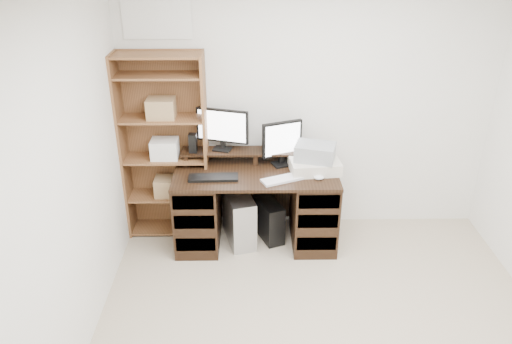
{
  "coord_description": "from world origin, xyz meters",
  "views": [
    {
      "loc": [
        -0.55,
        -2.46,
        2.79
      ],
      "look_at": [
        -0.5,
        1.43,
        0.85
      ],
      "focal_mm": 35.0,
      "sensor_mm": 36.0,
      "label": 1
    }
  ],
  "objects_px": {
    "tower_black": "(269,220)",
    "bookshelf": "(165,146)",
    "monitor_small": "(282,141)",
    "printer": "(314,165)",
    "desk": "(256,205)",
    "tower_silver": "(239,217)",
    "monitor_wide": "(222,127)"
  },
  "relations": [
    {
      "from": "monitor_small",
      "to": "printer",
      "type": "bearing_deg",
      "value": -47.49
    },
    {
      "from": "desk",
      "to": "tower_silver",
      "type": "relative_size",
      "value": 2.98
    },
    {
      "from": "tower_silver",
      "to": "bookshelf",
      "type": "xyz_separation_m",
      "value": [
        -0.69,
        0.21,
        0.67
      ]
    },
    {
      "from": "desk",
      "to": "monitor_wide",
      "type": "relative_size",
      "value": 3.07
    },
    {
      "from": "desk",
      "to": "bookshelf",
      "type": "distance_m",
      "value": 1.02
    },
    {
      "from": "monitor_wide",
      "to": "monitor_small",
      "type": "bearing_deg",
      "value": 8.31
    },
    {
      "from": "bookshelf",
      "to": "printer",
      "type": "bearing_deg",
      "value": -8.29
    },
    {
      "from": "desk",
      "to": "bookshelf",
      "type": "relative_size",
      "value": 0.83
    },
    {
      "from": "printer",
      "to": "tower_black",
      "type": "bearing_deg",
      "value": 169.14
    },
    {
      "from": "tower_silver",
      "to": "bookshelf",
      "type": "bearing_deg",
      "value": 148.08
    },
    {
      "from": "printer",
      "to": "bookshelf",
      "type": "height_order",
      "value": "bookshelf"
    },
    {
      "from": "monitor_wide",
      "to": "bookshelf",
      "type": "relative_size",
      "value": 0.27
    },
    {
      "from": "printer",
      "to": "monitor_wide",
      "type": "bearing_deg",
      "value": 159.42
    },
    {
      "from": "monitor_wide",
      "to": "monitor_small",
      "type": "height_order",
      "value": "monitor_wide"
    },
    {
      "from": "monitor_wide",
      "to": "tower_silver",
      "type": "xyz_separation_m",
      "value": [
        0.15,
        -0.23,
        -0.84
      ]
    },
    {
      "from": "desk",
      "to": "tower_black",
      "type": "height_order",
      "value": "desk"
    },
    {
      "from": "monitor_small",
      "to": "tower_black",
      "type": "bearing_deg",
      "value": -158.45
    },
    {
      "from": "printer",
      "to": "tower_silver",
      "type": "relative_size",
      "value": 0.89
    },
    {
      "from": "monitor_small",
      "to": "bookshelf",
      "type": "bearing_deg",
      "value": 155.88
    },
    {
      "from": "tower_black",
      "to": "bookshelf",
      "type": "relative_size",
      "value": 0.24
    },
    {
      "from": "tower_silver",
      "to": "bookshelf",
      "type": "height_order",
      "value": "bookshelf"
    },
    {
      "from": "monitor_wide",
      "to": "printer",
      "type": "height_order",
      "value": "monitor_wide"
    },
    {
      "from": "monitor_small",
      "to": "bookshelf",
      "type": "relative_size",
      "value": 0.24
    },
    {
      "from": "monitor_small",
      "to": "bookshelf",
      "type": "xyz_separation_m",
      "value": [
        -1.1,
        0.06,
        -0.06
      ]
    },
    {
      "from": "desk",
      "to": "monitor_small",
      "type": "height_order",
      "value": "monitor_small"
    },
    {
      "from": "monitor_wide",
      "to": "bookshelf",
      "type": "bearing_deg",
      "value": -160.24
    },
    {
      "from": "tower_silver",
      "to": "tower_black",
      "type": "relative_size",
      "value": 1.17
    },
    {
      "from": "monitor_wide",
      "to": "bookshelf",
      "type": "height_order",
      "value": "bookshelf"
    },
    {
      "from": "tower_black",
      "to": "bookshelf",
      "type": "bearing_deg",
      "value": 148.91
    },
    {
      "from": "monitor_small",
      "to": "printer",
      "type": "distance_m",
      "value": 0.37
    },
    {
      "from": "printer",
      "to": "tower_black",
      "type": "height_order",
      "value": "printer"
    },
    {
      "from": "monitor_small",
      "to": "monitor_wide",
      "type": "bearing_deg",
      "value": 150.25
    }
  ]
}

